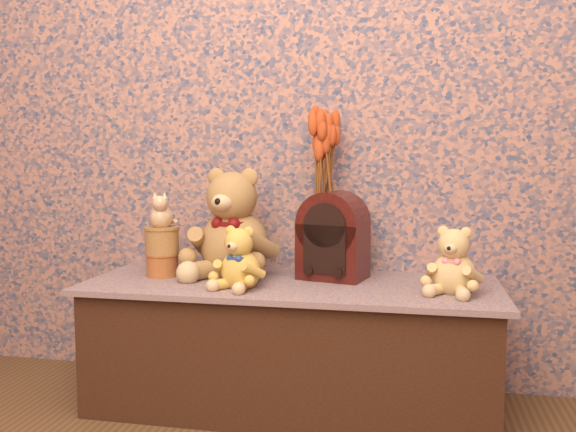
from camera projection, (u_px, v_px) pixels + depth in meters
name	position (u px, v px, depth m)	size (l,w,h in m)	color
display_shelf	(291.00, 344.00, 2.18)	(1.45, 0.57, 0.45)	#394676
teddy_large	(234.00, 218.00, 2.26)	(0.34, 0.41, 0.43)	#A2793E
teddy_medium	(241.00, 255.00, 2.06)	(0.18, 0.21, 0.23)	gold
teddy_small	(454.00, 257.00, 1.97)	(0.19, 0.22, 0.23)	tan
cathedral_radio	(333.00, 235.00, 2.20)	(0.23, 0.17, 0.32)	#360E09
ceramic_vase	(324.00, 248.00, 2.26)	(0.13, 0.13, 0.21)	tan
dried_stalks	(325.00, 162.00, 2.22)	(0.22, 0.22, 0.43)	#C5471F
biscuit_tin_lower	(162.00, 265.00, 2.26)	(0.12, 0.12, 0.09)	#BF8A38
biscuit_tin_upper	(162.00, 240.00, 2.25)	(0.12, 0.12, 0.10)	tan
cat_figurine	(161.00, 209.00, 2.24)	(0.10, 0.11, 0.13)	silver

